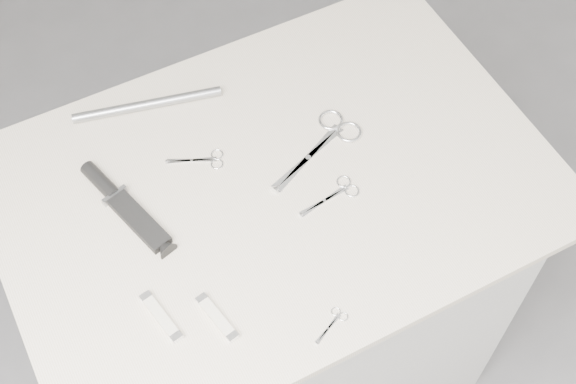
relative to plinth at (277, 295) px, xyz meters
name	(u,v)px	position (x,y,z in m)	size (l,w,h in m)	color
ground	(279,366)	(0.00, 0.00, -0.46)	(4.00, 4.00, 0.01)	slate
plinth	(277,295)	(0.00, 0.00, 0.00)	(0.90, 0.60, 0.90)	beige
display_board	(274,186)	(0.00, 0.00, 0.46)	(1.00, 0.70, 0.02)	beige
large_shears	(329,137)	(0.14, 0.04, 0.47)	(0.21, 0.13, 0.01)	silver
embroidery_scissors_a	(338,193)	(0.09, -0.07, 0.47)	(0.12, 0.05, 0.00)	silver
embroidery_scissors_b	(205,160)	(-0.09, 0.10, 0.47)	(0.10, 0.07, 0.00)	silver
tiny_scissors	(333,322)	(-0.04, -0.29, 0.47)	(0.07, 0.05, 0.00)	silver
sheathed_knife	(121,202)	(-0.26, 0.08, 0.48)	(0.09, 0.23, 0.03)	black
pocket_knife_a	(161,317)	(-0.29, -0.15, 0.48)	(0.04, 0.11, 0.01)	silver
pocket_knife_b	(217,317)	(-0.21, -0.20, 0.48)	(0.04, 0.10, 0.01)	silver
metal_rail	(148,105)	(-0.14, 0.27, 0.48)	(0.02, 0.02, 0.29)	gray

